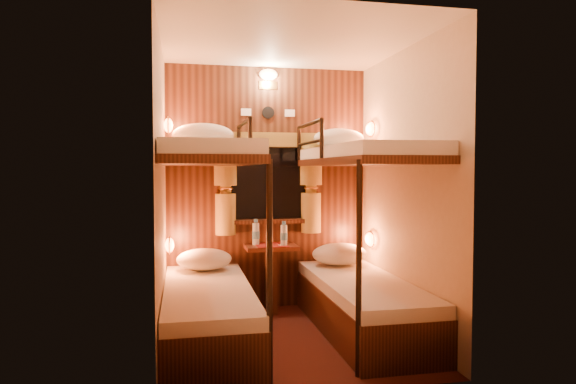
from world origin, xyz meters
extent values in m
plane|color=#38120F|center=(0.00, 0.00, 0.00)|extent=(2.10, 2.10, 0.00)
plane|color=silver|center=(0.00, 0.00, 2.40)|extent=(2.10, 2.10, 0.00)
plane|color=#C6B293|center=(0.00, 1.05, 1.20)|extent=(2.40, 0.00, 2.40)
plane|color=#C6B293|center=(0.00, -1.05, 1.20)|extent=(2.40, 0.00, 2.40)
plane|color=#C6B293|center=(-1.00, 0.00, 1.20)|extent=(0.00, 2.40, 2.40)
plane|color=#C6B293|center=(1.00, 0.00, 1.20)|extent=(0.00, 2.40, 2.40)
cube|color=black|center=(0.00, 1.04, 1.20)|extent=(2.00, 0.03, 2.40)
cube|color=black|center=(-0.65, 0.07, 0.17)|extent=(0.70, 1.90, 0.35)
cube|color=silver|center=(-0.65, 0.07, 0.40)|extent=(0.68, 1.88, 0.10)
cube|color=black|center=(-0.65, 0.07, 1.45)|extent=(0.70, 1.90, 0.06)
cube|color=silver|center=(-0.65, 0.07, 1.53)|extent=(0.68, 1.88, 0.10)
cylinder|color=black|center=(-0.30, -0.83, 0.72)|extent=(0.04, 0.04, 1.45)
cylinder|color=black|center=(-0.30, 0.95, 1.64)|extent=(0.04, 0.04, 0.32)
cylinder|color=black|center=(-0.30, 0.10, 1.64)|extent=(0.04, 0.04, 0.32)
cylinder|color=black|center=(-0.30, 0.53, 1.80)|extent=(0.04, 0.85, 0.04)
cylinder|color=black|center=(-0.30, 0.53, 1.63)|extent=(0.03, 0.85, 0.03)
cube|color=black|center=(0.65, 0.07, 0.17)|extent=(0.70, 1.90, 0.35)
cube|color=silver|center=(0.65, 0.07, 0.40)|extent=(0.68, 1.88, 0.10)
cube|color=black|center=(0.65, 0.07, 1.45)|extent=(0.70, 1.90, 0.06)
cube|color=silver|center=(0.65, 0.07, 1.53)|extent=(0.68, 1.88, 0.10)
cylinder|color=black|center=(0.30, -0.83, 0.72)|extent=(0.04, 0.04, 1.45)
cylinder|color=black|center=(0.30, 0.95, 1.64)|extent=(0.04, 0.04, 0.32)
cylinder|color=black|center=(0.30, 0.10, 1.64)|extent=(0.04, 0.04, 0.32)
cylinder|color=black|center=(0.30, 0.53, 1.80)|extent=(0.04, 0.85, 0.04)
cylinder|color=black|center=(0.30, 0.53, 1.63)|extent=(0.03, 0.85, 0.03)
cube|color=black|center=(0.00, 1.02, 1.25)|extent=(0.98, 0.02, 0.78)
cube|color=black|center=(0.00, 1.01, 1.25)|extent=(0.90, 0.01, 0.70)
cube|color=black|center=(0.00, 0.97, 0.87)|extent=(1.00, 0.12, 0.04)
cube|color=olive|center=(0.00, 0.98, 1.68)|extent=(1.10, 0.06, 0.14)
cylinder|color=olive|center=(-0.43, 0.97, 1.43)|extent=(0.22, 0.22, 0.40)
cylinder|color=olive|center=(-0.43, 0.97, 1.20)|extent=(0.11, 0.11, 0.12)
cylinder|color=olive|center=(-0.43, 0.97, 0.95)|extent=(0.20, 0.20, 0.40)
torus|color=gold|center=(-0.43, 0.97, 1.20)|extent=(0.14, 0.14, 0.02)
cylinder|color=olive|center=(0.43, 0.97, 1.43)|extent=(0.22, 0.22, 0.40)
cylinder|color=olive|center=(0.43, 0.97, 1.20)|extent=(0.11, 0.11, 0.12)
cylinder|color=olive|center=(0.43, 0.97, 0.95)|extent=(0.20, 0.20, 0.40)
torus|color=gold|center=(0.43, 0.97, 1.20)|extent=(0.14, 0.14, 0.02)
cylinder|color=black|center=(0.00, 1.02, 1.95)|extent=(0.12, 0.02, 0.12)
cube|color=silver|center=(-0.22, 1.02, 1.95)|extent=(0.10, 0.01, 0.07)
cube|color=silver|center=(0.22, 1.02, 1.95)|extent=(0.10, 0.01, 0.07)
cube|color=gold|center=(0.00, 1.02, 2.22)|extent=(0.18, 0.01, 0.08)
ellipsoid|color=#FFCC8C|center=(0.00, 1.00, 2.32)|extent=(0.18, 0.09, 0.11)
ellipsoid|color=orange|center=(-0.96, 0.70, 0.70)|extent=(0.08, 0.20, 0.13)
torus|color=gold|center=(-0.96, 0.70, 0.70)|extent=(0.02, 0.17, 0.17)
ellipsoid|color=orange|center=(-0.96, 0.70, 1.78)|extent=(0.08, 0.20, 0.13)
torus|color=gold|center=(-0.96, 0.70, 1.78)|extent=(0.02, 0.17, 0.17)
ellipsoid|color=orange|center=(0.96, 0.70, 0.70)|extent=(0.08, 0.20, 0.13)
torus|color=gold|center=(0.96, 0.70, 0.70)|extent=(0.02, 0.17, 0.17)
ellipsoid|color=orange|center=(0.96, 0.70, 1.78)|extent=(0.08, 0.20, 0.13)
torus|color=gold|center=(0.96, 0.70, 1.78)|extent=(0.02, 0.17, 0.17)
cube|color=#522112|center=(0.00, 0.85, 0.63)|extent=(0.50, 0.34, 0.04)
cube|color=black|center=(0.00, 0.85, 0.30)|extent=(0.08, 0.30, 0.61)
cube|color=maroon|center=(0.00, 0.85, 0.65)|extent=(0.30, 0.34, 0.01)
cylinder|color=#99BFE5|center=(-0.14, 0.91, 0.76)|extent=(0.07, 0.07, 0.21)
cylinder|color=#3F7FBE|center=(-0.14, 0.91, 0.75)|extent=(0.07, 0.07, 0.07)
cylinder|color=#3F7FBE|center=(-0.14, 0.91, 0.88)|extent=(0.04, 0.04, 0.03)
cylinder|color=#99BFE5|center=(0.11, 0.79, 0.75)|extent=(0.06, 0.06, 0.20)
cylinder|color=#3F7FBE|center=(0.11, 0.79, 0.74)|extent=(0.07, 0.07, 0.07)
cylinder|color=#3F7FBE|center=(0.11, 0.79, 0.87)|extent=(0.04, 0.04, 0.03)
cube|color=silver|center=(0.10, 0.80, 0.65)|extent=(0.09, 0.07, 0.01)
cube|color=silver|center=(0.01, 0.82, 0.65)|extent=(0.08, 0.08, 0.00)
ellipsoid|color=silver|center=(-0.65, 0.72, 0.56)|extent=(0.51, 0.36, 0.20)
ellipsoid|color=silver|center=(0.65, 0.71, 0.56)|extent=(0.54, 0.39, 0.21)
ellipsoid|color=silver|center=(-0.65, 0.72, 1.70)|extent=(0.56, 0.40, 0.22)
ellipsoid|color=silver|center=(0.65, 0.75, 1.68)|extent=(0.50, 0.36, 0.20)
camera|label=1|loc=(-0.84, -4.04, 1.38)|focal=32.00mm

